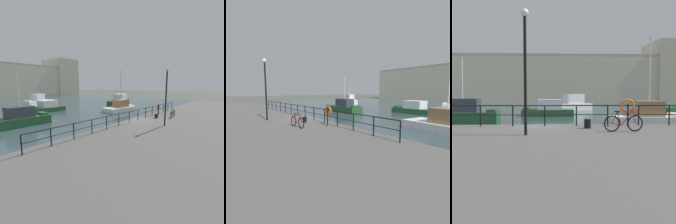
{
  "view_description": "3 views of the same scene",
  "coord_description": "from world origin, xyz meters",
  "views": [
    {
      "loc": [
        -14.33,
        -9.31,
        4.42
      ],
      "look_at": [
        2.07,
        4.17,
        1.02
      ],
      "focal_mm": 26.58,
      "sensor_mm": 36.0,
      "label": 1
    },
    {
      "loc": [
        14.73,
        -7.9,
        3.34
      ],
      "look_at": [
        2.71,
        1.15,
        1.57
      ],
      "focal_mm": 28.38,
      "sensor_mm": 36.0,
      "label": 2
    },
    {
      "loc": [
        0.54,
        -15.28,
        2.61
      ],
      "look_at": [
        1.45,
        2.7,
        1.43
      ],
      "focal_mm": 45.63,
      "sensor_mm": 36.0,
      "label": 3
    }
  ],
  "objects": [
    {
      "name": "quay_railing",
      "position": [
        -0.52,
        -0.75,
        1.67
      ],
      "size": [
        21.21,
        0.07,
        1.08
      ],
      "color": "black",
      "rests_on": "quay_promenade"
    },
    {
      "name": "moored_blue_motorboat",
      "position": [
        0.35,
        17.21,
        0.75
      ],
      "size": [
        5.83,
        2.71,
        1.91
      ],
      "rotation": [
        0.0,
        0.0,
        3.16
      ],
      "color": "#23512D",
      "rests_on": "water_basin"
    },
    {
      "name": "parked_bicycle",
      "position": [
        3.77,
        -3.06,
        1.32
      ],
      "size": [
        1.77,
        0.2,
        0.98
      ],
      "rotation": [
        0.0,
        0.0,
        0.08
      ],
      "color": "black",
      "rests_on": "quay_promenade"
    },
    {
      "name": "water_basin",
      "position": [
        0.0,
        30.2,
        0.01
      ],
      "size": [
        80.0,
        60.0,
        0.01
      ],
      "primitive_type": "cube",
      "color": "#33474C",
      "rests_on": "ground_plane"
    },
    {
      "name": "mooring_bollard",
      "position": [
        2.35,
        -1.82,
        1.15
      ],
      "size": [
        0.32,
        0.32,
        0.44
      ],
      "primitive_type": "cylinder",
      "color": "black",
      "rests_on": "quay_promenade"
    },
    {
      "name": "ground_plane",
      "position": [
        0.0,
        0.0,
        0.0
      ],
      "size": [
        240.0,
        240.0,
        0.0
      ],
      "primitive_type": "plane",
      "color": "#4C5147"
    },
    {
      "name": "quay_lamp_post",
      "position": [
        -0.43,
        -3.87,
        4.09
      ],
      "size": [
        0.32,
        0.32,
        4.99
      ],
      "color": "black",
      "rests_on": "quay_promenade"
    },
    {
      "name": "quay_promenade",
      "position": [
        0.0,
        -6.5,
        0.47
      ],
      "size": [
        56.0,
        13.0,
        0.93
      ],
      "primitive_type": "cube",
      "color": "#565451",
      "rests_on": "ground_plane"
    },
    {
      "name": "harbor_building",
      "position": [
        5.72,
        62.29,
        6.27
      ],
      "size": [
        76.93,
        14.89,
        16.35
      ],
      "color": "beige",
      "rests_on": "ground_plane"
    },
    {
      "name": "moored_white_yacht",
      "position": [
        8.54,
        7.71,
        0.69
      ],
      "size": [
        6.04,
        3.31,
        7.18
      ],
      "rotation": [
        0.0,
        0.0,
        -0.09
      ],
      "color": "white",
      "rests_on": "water_basin"
    },
    {
      "name": "moored_cabin_cruiser",
      "position": [
        -7.13,
        9.74,
        0.8
      ],
      "size": [
        6.7,
        2.19,
        5.71
      ],
      "rotation": [
        0.0,
        0.0,
        -0.01
      ],
      "color": "#23512D",
      "rests_on": "water_basin"
    },
    {
      "name": "moored_green_narrowboat",
      "position": [
        3.79,
        27.7,
        0.95
      ],
      "size": [
        7.04,
        4.93,
        2.49
      ],
      "rotation": [
        0.0,
        0.0,
        3.62
      ],
      "color": "white",
      "rests_on": "water_basin"
    },
    {
      "name": "life_ring_stand",
      "position": [
        4.49,
        -1.06,
        1.91
      ],
      "size": [
        0.75,
        0.16,
        1.4
      ],
      "color": "black",
      "rests_on": "quay_promenade"
    }
  ]
}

